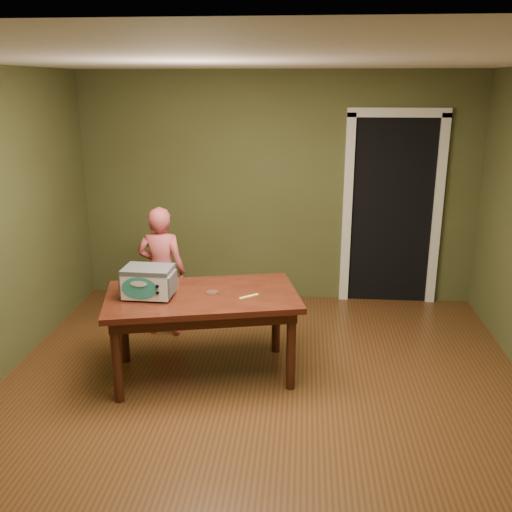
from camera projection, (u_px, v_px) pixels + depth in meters
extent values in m
plane|color=brown|center=(259.00, 409.00, 4.48)|extent=(5.00, 5.00, 0.00)
cube|color=#4B512B|center=(277.00, 189.00, 6.48)|extent=(4.50, 0.02, 2.60)
cube|color=#4B512B|center=(194.00, 482.00, 1.71)|extent=(4.50, 0.02, 2.60)
cube|color=white|center=(260.00, 59.00, 3.72)|extent=(4.50, 5.00, 0.02)
cube|color=black|center=(388.00, 207.00, 6.73)|extent=(0.90, 0.60, 2.10)
cube|color=black|center=(392.00, 213.00, 6.43)|extent=(0.90, 0.02, 2.10)
cube|color=white|center=(347.00, 212.00, 6.46)|extent=(0.10, 0.06, 2.20)
cube|color=white|center=(437.00, 214.00, 6.38)|extent=(0.10, 0.06, 2.20)
cube|color=white|center=(399.00, 112.00, 6.10)|extent=(1.10, 0.06, 0.10)
cube|color=#33110B|center=(202.00, 297.00, 4.80)|extent=(1.76, 1.24, 0.05)
cube|color=#37180D|center=(202.00, 305.00, 4.83)|extent=(1.62, 1.10, 0.10)
cylinder|color=#37180D|center=(117.00, 362.00, 4.49)|extent=(0.08, 0.08, 0.70)
cylinder|color=#37180D|center=(124.00, 326.00, 5.15)|extent=(0.08, 0.08, 0.70)
cylinder|color=#37180D|center=(291.00, 350.00, 4.68)|extent=(0.08, 0.08, 0.70)
cylinder|color=#37180D|center=(276.00, 317.00, 5.34)|extent=(0.08, 0.08, 0.70)
cylinder|color=#4C4F54|center=(127.00, 300.00, 4.65)|extent=(0.03, 0.03, 0.02)
cylinder|color=#4C4F54|center=(135.00, 291.00, 4.85)|extent=(0.03, 0.03, 0.02)
cylinder|color=#4C4F54|center=(165.00, 301.00, 4.61)|extent=(0.03, 0.03, 0.02)
cylinder|color=#4C4F54|center=(171.00, 292.00, 4.81)|extent=(0.03, 0.03, 0.02)
cube|color=white|center=(149.00, 283.00, 4.69)|extent=(0.39, 0.29, 0.22)
cube|color=#4C4F54|center=(148.00, 269.00, 4.66)|extent=(0.40, 0.29, 0.03)
cube|color=#4C4F54|center=(125.00, 282.00, 4.72)|extent=(0.03, 0.25, 0.17)
cube|color=#4C4F54|center=(173.00, 284.00, 4.67)|extent=(0.03, 0.25, 0.17)
ellipsoid|color=teal|center=(139.00, 288.00, 4.56)|extent=(0.29, 0.02, 0.18)
cylinder|color=black|center=(157.00, 286.00, 4.54)|extent=(0.03, 0.01, 0.03)
cylinder|color=black|center=(158.00, 293.00, 4.55)|extent=(0.02, 0.01, 0.02)
cylinder|color=silver|center=(212.00, 293.00, 4.79)|extent=(0.10, 0.10, 0.02)
cylinder|color=#4D3119|center=(212.00, 292.00, 4.79)|extent=(0.09, 0.09, 0.01)
cube|color=#E7E464|center=(249.00, 296.00, 4.73)|extent=(0.16, 0.13, 0.01)
imported|color=#C25053|center=(162.00, 272.00, 5.65)|extent=(0.50, 0.35, 1.32)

